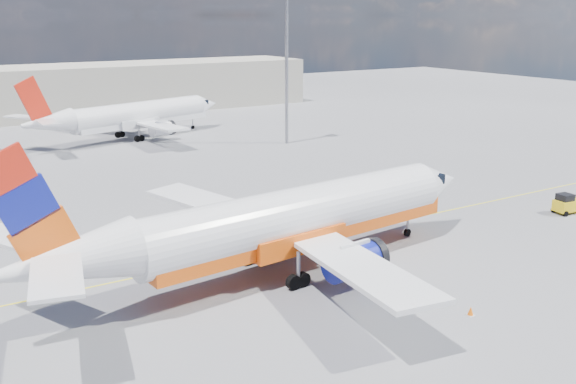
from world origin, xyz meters
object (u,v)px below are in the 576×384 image
main_jet (286,220)px  gse_tug (568,204)px  second_jet (134,116)px  traffic_cone (471,311)px

main_jet → gse_tug: (26.52, -1.54, -2.66)m
second_jet → traffic_cone: (-1.64, -60.58, -2.81)m
main_jet → second_jet: bearing=76.4°
traffic_cone → main_jet: bearing=116.7°
traffic_cone → gse_tug: bearing=23.2°
main_jet → traffic_cone: size_ratio=64.37×
gse_tug → traffic_cone: gse_tug is taller
second_jet → gse_tug: second_jet is taller
gse_tug → traffic_cone: 23.06m
main_jet → gse_tug: size_ratio=13.58×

